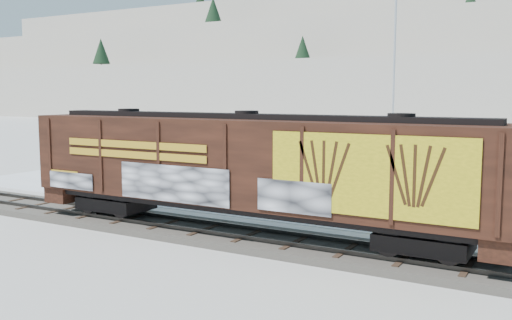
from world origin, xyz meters
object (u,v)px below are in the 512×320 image
Objects in this scene: flagpole at (395,109)px; car_white at (263,188)px; hopper_railcar at (247,166)px; car_silver at (96,174)px; car_dark at (292,186)px.

flagpole is 10.01m from car_white.
car_silver is (-14.24, 6.18, -2.06)m from hopper_railcar.
car_silver is 0.97× the size of car_dark.
car_white is at bearing 97.16° from car_dark.
hopper_railcar reaches higher than car_white.
hopper_railcar is 3.75× the size of car_dark.
hopper_railcar is 8.99m from car_dark.
hopper_railcar is at bearing -129.45° from car_silver.
car_silver is 10.78m from car_white.
car_white is (-4.72, -7.84, -4.05)m from flagpole.
car_white is 1.59m from car_dark.
flagpole is at bearing -23.41° from car_white.
flagpole is 2.51× the size of car_silver.
car_dark is (1.36, 0.83, 0.07)m from car_white.
car_dark reaches higher than car_white.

